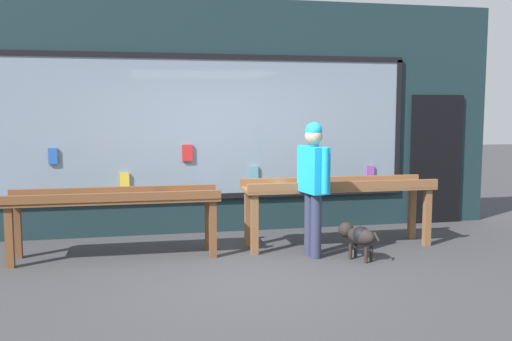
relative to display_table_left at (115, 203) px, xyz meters
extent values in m
plane|color=#38383A|center=(1.48, -1.08, -0.70)|extent=(40.00, 40.00, 0.00)
cube|color=#192D33|center=(1.48, 1.32, 1.06)|extent=(8.95, 0.20, 3.51)
cube|color=gray|center=(1.06, 1.19, 0.90)|extent=(6.67, 0.03, 2.08)
cube|color=black|center=(1.06, 1.19, 1.94)|extent=(6.75, 0.06, 0.08)
cube|color=black|center=(1.06, 1.19, -0.14)|extent=(6.75, 0.06, 0.08)
cube|color=black|center=(4.39, 1.19, 0.90)|extent=(0.08, 0.06, 2.08)
cube|color=#2659B2|center=(-0.87, 1.15, 0.51)|extent=(0.12, 0.03, 0.23)
cube|color=yellow|center=(0.11, 1.15, 0.14)|extent=(0.14, 0.03, 0.22)
cube|color=red|center=(1.03, 1.15, 0.53)|extent=(0.15, 0.03, 0.25)
cube|color=#5999A5|center=(2.03, 1.15, 0.19)|extent=(0.14, 0.03, 0.25)
cube|color=#2659B2|center=(2.98, 1.15, 0.52)|extent=(0.15, 0.03, 0.23)
cube|color=#994CA5|center=(3.93, 1.15, 0.16)|extent=(0.13, 0.03, 0.25)
cube|color=black|center=(5.09, 1.19, 0.35)|extent=(0.90, 0.04, 2.10)
cube|color=brown|center=(-1.21, -0.21, -0.33)|extent=(0.09, 0.09, 0.73)
cube|color=brown|center=(1.21, -0.24, -0.33)|extent=(0.09, 0.09, 0.73)
cube|color=brown|center=(-1.20, 0.24, -0.33)|extent=(0.09, 0.09, 0.73)
cube|color=brown|center=(1.21, 0.21, -0.33)|extent=(0.09, 0.09, 0.73)
cube|color=brown|center=(0.00, 0.00, 0.05)|extent=(2.63, 0.65, 0.04)
cube|color=brown|center=(0.00, -0.28, 0.11)|extent=(2.62, 0.09, 0.12)
cube|color=brown|center=(0.01, 0.28, 0.11)|extent=(2.62, 0.09, 0.12)
cube|color=red|center=(-1.12, 0.05, 0.08)|extent=(0.20, 0.24, 0.02)
cube|color=#338C4C|center=(-0.88, -0.12, 0.09)|extent=(0.19, 0.23, 0.03)
cube|color=#5999A5|center=(-0.58, 0.07, 0.08)|extent=(0.18, 0.22, 0.03)
cube|color=red|center=(-0.29, -0.10, 0.08)|extent=(0.15, 0.24, 0.02)
cube|color=yellow|center=(-0.01, -0.04, 0.08)|extent=(0.20, 0.24, 0.03)
cube|color=red|center=(0.30, -0.11, 0.08)|extent=(0.17, 0.22, 0.02)
cube|color=black|center=(0.55, 0.10, 0.09)|extent=(0.20, 0.25, 0.03)
cube|color=red|center=(0.89, 0.03, 0.08)|extent=(0.15, 0.21, 0.02)
cube|color=#2659B2|center=(1.16, 0.01, 0.08)|extent=(0.19, 0.25, 0.02)
cube|color=brown|center=(1.76, -0.21, -0.31)|extent=(0.09, 0.09, 0.79)
cube|color=brown|center=(4.17, -0.24, -0.31)|extent=(0.09, 0.09, 0.79)
cube|color=brown|center=(1.76, 0.24, -0.31)|extent=(0.09, 0.09, 0.79)
cube|color=brown|center=(4.18, 0.21, -0.31)|extent=(0.09, 0.09, 0.79)
cube|color=brown|center=(2.97, 0.00, 0.11)|extent=(2.63, 0.64, 0.04)
cube|color=brown|center=(2.96, -0.27, 0.17)|extent=(2.62, 0.09, 0.12)
cube|color=brown|center=(2.97, 0.27, 0.17)|extent=(2.62, 0.09, 0.12)
cube|color=#994CA5|center=(1.82, -0.07, 0.14)|extent=(0.17, 0.22, 0.02)
cube|color=silver|center=(2.20, 0.15, 0.14)|extent=(0.19, 0.26, 0.02)
cube|color=orange|center=(2.58, -0.02, 0.14)|extent=(0.13, 0.19, 0.03)
cube|color=#994CA5|center=(2.94, -0.01, 0.14)|extent=(0.14, 0.20, 0.03)
cube|color=yellow|center=(3.35, -0.06, 0.14)|extent=(0.17, 0.20, 0.03)
cube|color=red|center=(3.75, -0.07, 0.14)|extent=(0.14, 0.21, 0.02)
cube|color=yellow|center=(4.09, -0.11, 0.15)|extent=(0.15, 0.21, 0.03)
cylinder|color=#2D334C|center=(2.48, -0.55, -0.29)|extent=(0.14, 0.14, 0.83)
cylinder|color=#2D334C|center=(2.44, -0.39, -0.29)|extent=(0.14, 0.14, 0.83)
cube|color=#19A5E0|center=(2.46, -0.47, 0.42)|extent=(0.31, 0.50, 0.58)
cylinder|color=#19A5E0|center=(2.52, -0.75, 0.43)|extent=(0.09, 0.09, 0.56)
cylinder|color=#19A5E0|center=(2.40, -0.18, 0.43)|extent=(0.09, 0.09, 0.56)
sphere|color=tan|center=(2.46, -0.47, 0.84)|extent=(0.22, 0.22, 0.22)
sphere|color=#19A5E0|center=(2.46, -0.47, 0.91)|extent=(0.21, 0.21, 0.21)
ellipsoid|color=black|center=(2.99, -0.77, -0.39)|extent=(0.39, 0.46, 0.22)
ellipsoid|color=black|center=(2.99, -0.77, -0.38)|extent=(0.32, 0.32, 0.23)
sphere|color=black|center=(2.87, -0.57, -0.35)|extent=(0.20, 0.20, 0.20)
cylinder|color=black|center=(3.11, -0.97, -0.36)|extent=(0.07, 0.10, 0.12)
cylinder|color=black|center=(2.98, -0.64, -0.60)|extent=(0.04, 0.04, 0.20)
cylinder|color=black|center=(2.88, -0.70, -0.60)|extent=(0.04, 0.04, 0.20)
cylinder|color=black|center=(3.10, -0.85, -0.60)|extent=(0.04, 0.04, 0.20)
cylinder|color=black|center=(3.00, -0.91, -0.60)|extent=(0.04, 0.04, 0.20)
camera|label=1|loc=(0.26, -7.28, 1.20)|focal=40.00mm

